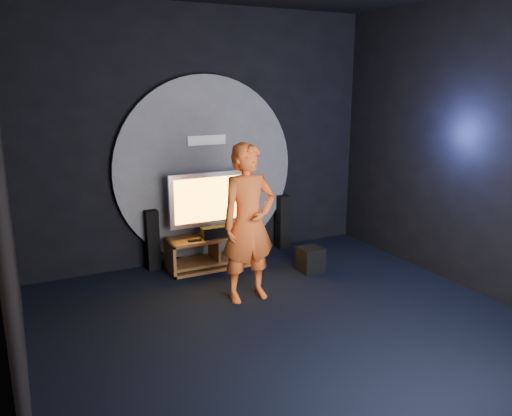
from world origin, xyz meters
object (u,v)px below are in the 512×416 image
Objects in this scene: media_console at (215,253)px; tv at (211,201)px; tower_speaker_left at (152,240)px; subwoofer at (311,259)px; player at (249,223)px; tower_speaker_right at (283,222)px.

media_console is 0.73m from tv.
media_console is 1.57× the size of tower_speaker_left.
tv reaches higher than tower_speaker_left.
subwoofer is 1.41m from player.
media_console is at bearing -20.85° from tower_speaker_left.
tv is at bearing -169.41° from tower_speaker_right.
media_console is 0.70× the size of player.
tower_speaker_left is 1.00× the size of tower_speaker_right.
tower_speaker_right is 2.51× the size of subwoofer.
media_console is 1.36m from player.
player is (-0.02, -1.15, 0.73)m from media_console.
tv reaches higher than tower_speaker_right.
subwoofer is at bearing -28.69° from tower_speaker_left.
tower_speaker_left and tower_speaker_right have the same top height.
tower_speaker_left is at bearing 163.38° from tv.
tower_speaker_right is at bearing 0.00° from tower_speaker_left.
player is at bearing -159.73° from subwoofer.
tower_speaker_right is (1.25, 0.23, -0.51)m from tv.
tv is 1.43× the size of tower_speaker_right.
tower_speaker_left reaches higher than media_console.
media_console is 1.10× the size of tv.
tv reaches higher than subwoofer.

